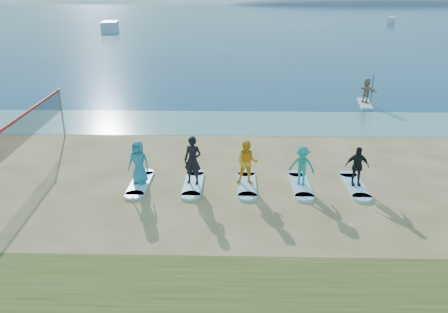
{
  "coord_description": "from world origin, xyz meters",
  "views": [
    {
      "loc": [
        -0.42,
        -13.41,
        6.84
      ],
      "look_at": [
        -0.81,
        2.0,
        1.1
      ],
      "focal_mm": 35.0,
      "sensor_mm": 36.0,
      "label": 1
    }
  ],
  "objects_px": {
    "student_2": "(247,163)",
    "student_4": "(357,166)",
    "student_0": "(139,162)",
    "surfboard_1": "(193,184)",
    "boat_offshore_b": "(391,23)",
    "surfboard_2": "(247,185)",
    "surfboard_0": "(140,183)",
    "boat_offshore_a": "(110,32)",
    "surfboard_3": "(301,185)",
    "student_1": "(193,160)",
    "paddleboarder": "(367,91)",
    "volleyball_net": "(28,126)",
    "student_3": "(302,166)",
    "surfboard_4": "(355,186)",
    "paddleboard": "(365,103)"
  },
  "relations": [
    {
      "from": "paddleboard",
      "to": "surfboard_2",
      "type": "bearing_deg",
      "value": -113.11
    },
    {
      "from": "paddleboard",
      "to": "student_2",
      "type": "xyz_separation_m",
      "value": [
        -8.14,
        -13.3,
        0.88
      ]
    },
    {
      "from": "surfboard_0",
      "to": "student_1",
      "type": "height_order",
      "value": "student_1"
    },
    {
      "from": "student_1",
      "to": "surfboard_4",
      "type": "relative_size",
      "value": 0.84
    },
    {
      "from": "boat_offshore_a",
      "to": "surfboard_3",
      "type": "relative_size",
      "value": 3.65
    },
    {
      "from": "volleyball_net",
      "to": "student_4",
      "type": "distance_m",
      "value": 12.99
    },
    {
      "from": "paddleboard",
      "to": "student_1",
      "type": "height_order",
      "value": "student_1"
    },
    {
      "from": "paddleboard",
      "to": "surfboard_3",
      "type": "xyz_separation_m",
      "value": [
        -6.1,
        -13.3,
        -0.01
      ]
    },
    {
      "from": "student_3",
      "to": "surfboard_4",
      "type": "xyz_separation_m",
      "value": [
        2.04,
        0.0,
        -0.8
      ]
    },
    {
      "from": "boat_offshore_a",
      "to": "surfboard_0",
      "type": "height_order",
      "value": "boat_offshore_a"
    },
    {
      "from": "surfboard_3",
      "to": "boat_offshore_a",
      "type": "bearing_deg",
      "value": 110.44
    },
    {
      "from": "paddleboard",
      "to": "surfboard_4",
      "type": "distance_m",
      "value": 13.9
    },
    {
      "from": "paddleboard",
      "to": "surfboard_4",
      "type": "xyz_separation_m",
      "value": [
        -4.06,
        -13.3,
        -0.01
      ]
    },
    {
      "from": "volleyball_net",
      "to": "student_1",
      "type": "relative_size",
      "value": 4.91
    },
    {
      "from": "surfboard_0",
      "to": "surfboard_2",
      "type": "relative_size",
      "value": 1.0
    },
    {
      "from": "surfboard_3",
      "to": "student_2",
      "type": "bearing_deg",
      "value": -180.0
    },
    {
      "from": "student_2",
      "to": "student_4",
      "type": "bearing_deg",
      "value": 2.91
    },
    {
      "from": "boat_offshore_a",
      "to": "student_4",
      "type": "height_order",
      "value": "student_4"
    },
    {
      "from": "student_0",
      "to": "surfboard_1",
      "type": "bearing_deg",
      "value": 11.2
    },
    {
      "from": "student_2",
      "to": "boat_offshore_b",
      "type": "bearing_deg",
      "value": 71.84
    },
    {
      "from": "surfboard_1",
      "to": "surfboard_2",
      "type": "bearing_deg",
      "value": 0.0
    },
    {
      "from": "boat_offshore_a",
      "to": "boat_offshore_b",
      "type": "xyz_separation_m",
      "value": [
        63.39,
        28.57,
        0.0
      ]
    },
    {
      "from": "boat_offshore_b",
      "to": "surfboard_2",
      "type": "bearing_deg",
      "value": -91.39
    },
    {
      "from": "student_4",
      "to": "student_0",
      "type": "bearing_deg",
      "value": -178.58
    },
    {
      "from": "boat_offshore_a",
      "to": "student_0",
      "type": "xyz_separation_m",
      "value": [
        20.64,
        -71.8,
        0.92
      ]
    },
    {
      "from": "paddleboarder",
      "to": "student_0",
      "type": "height_order",
      "value": "student_0"
    },
    {
      "from": "surfboard_0",
      "to": "student_2",
      "type": "relative_size",
      "value": 1.3
    },
    {
      "from": "surfboard_4",
      "to": "surfboard_0",
      "type": "bearing_deg",
      "value": 180.0
    },
    {
      "from": "paddleboard",
      "to": "surfboard_0",
      "type": "distance_m",
      "value": 18.06
    },
    {
      "from": "boat_offshore_a",
      "to": "volleyball_net",
      "type": "bearing_deg",
      "value": -88.07
    },
    {
      "from": "student_1",
      "to": "paddleboard",
      "type": "bearing_deg",
      "value": 68.67
    },
    {
      "from": "student_1",
      "to": "surfboard_3",
      "type": "xyz_separation_m",
      "value": [
        4.09,
        0.0,
        -0.97
      ]
    },
    {
      "from": "paddleboard",
      "to": "student_3",
      "type": "xyz_separation_m",
      "value": [
        -6.1,
        -13.3,
        0.78
      ]
    },
    {
      "from": "student_2",
      "to": "student_4",
      "type": "distance_m",
      "value": 4.09
    },
    {
      "from": "surfboard_0",
      "to": "student_2",
      "type": "xyz_separation_m",
      "value": [
        4.09,
        -0.0,
        0.89
      ]
    },
    {
      "from": "student_2",
      "to": "student_4",
      "type": "height_order",
      "value": "student_2"
    },
    {
      "from": "paddleboard",
      "to": "student_0",
      "type": "height_order",
      "value": "student_0"
    },
    {
      "from": "surfboard_2",
      "to": "surfboard_4",
      "type": "xyz_separation_m",
      "value": [
        4.09,
        0.0,
        0.0
      ]
    },
    {
      "from": "paddleboarder",
      "to": "surfboard_3",
      "type": "distance_m",
      "value": 14.65
    },
    {
      "from": "boat_offshore_b",
      "to": "student_1",
      "type": "height_order",
      "value": "student_1"
    },
    {
      "from": "boat_offshore_a",
      "to": "student_2",
      "type": "height_order",
      "value": "student_2"
    },
    {
      "from": "surfboard_1",
      "to": "student_2",
      "type": "xyz_separation_m",
      "value": [
        2.04,
        -0.0,
        0.89
      ]
    },
    {
      "from": "volleyball_net",
      "to": "student_1",
      "type": "height_order",
      "value": "volleyball_net"
    },
    {
      "from": "boat_offshore_a",
      "to": "student_2",
      "type": "distance_m",
      "value": 75.95
    },
    {
      "from": "boat_offshore_b",
      "to": "student_4",
      "type": "xyz_separation_m",
      "value": [
        -34.59,
        -100.37,
        0.84
      ]
    },
    {
      "from": "paddleboarder",
      "to": "surfboard_3",
      "type": "xyz_separation_m",
      "value": [
        -6.1,
        -13.3,
        -0.88
      ]
    },
    {
      "from": "paddleboard",
      "to": "student_2",
      "type": "relative_size",
      "value": 1.77
    },
    {
      "from": "paddleboarder",
      "to": "student_1",
      "type": "distance_m",
      "value": 16.75
    },
    {
      "from": "student_0",
      "to": "surfboard_1",
      "type": "height_order",
      "value": "student_0"
    },
    {
      "from": "volleyball_net",
      "to": "surfboard_3",
      "type": "distance_m",
      "value": 11.07
    }
  ]
}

